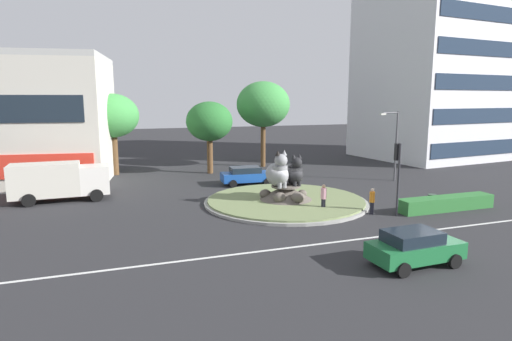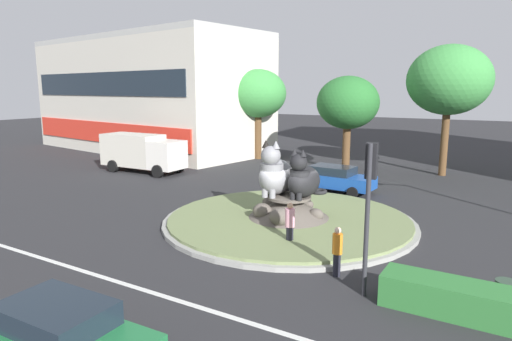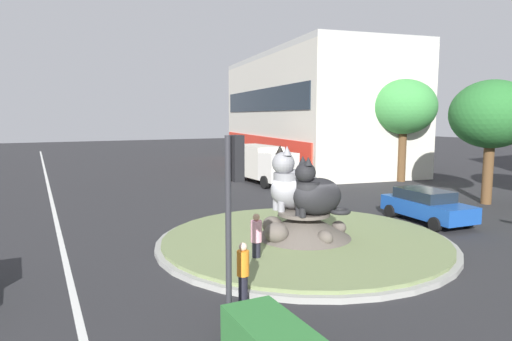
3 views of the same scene
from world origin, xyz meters
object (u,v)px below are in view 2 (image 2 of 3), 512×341
Objects in this scene: shophouse_block at (148,95)px; litter_bin at (505,296)px; hatchback_near_shophouse at (335,178)px; second_tree_near_tower at (258,94)px; cat_statue_grey at (275,174)px; delivery_box_truck at (142,152)px; pedestrian_pink_shirt at (290,224)px; third_tree_left at (348,103)px; pedestrian_orange_shirt at (337,250)px; cat_statue_black at (303,179)px; broadleaf_tree_behind_island at (449,80)px; sedan_on_far_lane at (62,338)px; traffic_light_mast at (369,190)px.

shophouse_block reaches higher than litter_bin.
second_tree_near_tower is at bearing 144.32° from hatchback_near_shophouse.
cat_statue_grey is 0.40× the size of delivery_box_truck.
second_tree_near_tower is 4.36× the size of pedestrian_pink_shirt.
third_tree_left is at bearing 108.37° from hatchback_near_shophouse.
pedestrian_orange_shirt reaches higher than litter_bin.
pedestrian_orange_shirt is at bearing -27.43° from shophouse_block.
pedestrian_pink_shirt is at bearing -56.13° from second_tree_near_tower.
second_tree_near_tower reaches higher than delivery_box_truck.
shophouse_block is 14.66× the size of pedestrian_pink_shirt.
cat_statue_grey is 19.33m from second_tree_near_tower.
cat_statue_black is 0.25× the size of broadleaf_tree_behind_island.
cat_statue_black is 7.33m from hatchback_near_shophouse.
cat_statue_grey is at bearing -87.11° from hatchback_near_shophouse.
sedan_on_far_lane is (-3.17, -7.91, -0.06)m from pedestrian_orange_shirt.
traffic_light_mast is 0.50× the size of broadleaf_tree_behind_island.
cat_statue_black is 9.47m from litter_bin.
sedan_on_far_lane is (-4.38, -7.11, -2.37)m from traffic_light_mast.
shophouse_block is at bearing 129.55° from sedan_on_far_lane.
traffic_light_mast is at bearing -30.10° from delivery_box_truck.
broadleaf_tree_behind_island is (4.80, 16.06, 4.42)m from cat_statue_grey.
shophouse_block reaches higher than third_tree_left.
sedan_on_far_lane is at bearing -83.23° from third_tree_left.
litter_bin is (32.66, -20.04, -5.04)m from shophouse_block.
broadleaf_tree_behind_island reaches higher than cat_statue_black.
cat_statue_black is 16.91m from broadleaf_tree_behind_island.
cat_statue_black is 0.49× the size of traffic_light_mast.
sedan_on_far_lane is 0.92× the size of hatchback_near_shophouse.
delivery_box_truck reaches higher than litter_bin.
cat_statue_black reaches higher than litter_bin.
third_tree_left reaches higher than delivery_box_truck.
litter_bin is at bearing -76.89° from broadleaf_tree_behind_island.
litter_bin is (11.11, -18.08, -4.60)m from third_tree_left.
second_tree_near_tower is (12.73, 0.16, 0.14)m from shophouse_block.
traffic_light_mast is 5.07× the size of litter_bin.
pedestrian_orange_shirt is at bearing 52.64° from traffic_light_mast.
hatchback_near_shophouse is (0.12, 7.26, -1.41)m from cat_statue_grey.
traffic_light_mast is at bearing -68.53° from third_tree_left.
pedestrian_pink_shirt reaches higher than sedan_on_far_lane.
hatchback_near_shophouse is 0.69× the size of delivery_box_truck.
cat_statue_grey is at bearing -23.87° from delivery_box_truck.
cat_statue_black is 0.09× the size of shophouse_block.
cat_statue_black is at bearing -102.33° from broadleaf_tree_behind_island.
broadleaf_tree_behind_island reaches higher than cat_statue_grey.
hatchback_near_shophouse is at bearing 129.25° from litter_bin.
shophouse_block is (-24.45, 15.62, 3.39)m from cat_statue_black.
delivery_box_truck is at bearing 129.34° from sedan_on_far_lane.
cat_statue_grey is 1.17× the size of cat_statue_black.
sedan_on_far_lane reaches higher than litter_bin.
shophouse_block is at bearing -179.26° from second_tree_near_tower.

